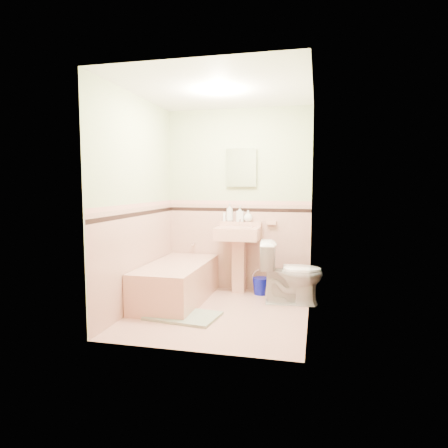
% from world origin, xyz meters
% --- Properties ---
extents(floor, '(2.20, 2.20, 0.00)m').
position_xyz_m(floor, '(0.00, 0.00, 0.00)').
color(floor, '#D39F8A').
rests_on(floor, ground).
extents(ceiling, '(2.20, 2.20, 0.00)m').
position_xyz_m(ceiling, '(0.00, 0.00, 2.50)').
color(ceiling, white).
rests_on(ceiling, ground).
extents(wall_back, '(2.50, 0.00, 2.50)m').
position_xyz_m(wall_back, '(0.00, 1.10, 1.25)').
color(wall_back, beige).
rests_on(wall_back, ground).
extents(wall_front, '(2.50, 0.00, 2.50)m').
position_xyz_m(wall_front, '(0.00, -1.10, 1.25)').
color(wall_front, beige).
rests_on(wall_front, ground).
extents(wall_left, '(0.00, 2.50, 2.50)m').
position_xyz_m(wall_left, '(-1.00, 0.00, 1.25)').
color(wall_left, beige).
rests_on(wall_left, ground).
extents(wall_right, '(0.00, 2.50, 2.50)m').
position_xyz_m(wall_right, '(1.00, 0.00, 1.25)').
color(wall_right, beige).
rests_on(wall_right, ground).
extents(wainscot_back, '(2.00, 0.00, 2.00)m').
position_xyz_m(wainscot_back, '(0.00, 1.09, 0.60)').
color(wainscot_back, '#D6A48F').
rests_on(wainscot_back, ground).
extents(wainscot_front, '(2.00, 0.00, 2.00)m').
position_xyz_m(wainscot_front, '(0.00, -1.09, 0.60)').
color(wainscot_front, '#D6A48F').
rests_on(wainscot_front, ground).
extents(wainscot_left, '(0.00, 2.20, 2.20)m').
position_xyz_m(wainscot_left, '(-0.99, 0.00, 0.60)').
color(wainscot_left, '#D6A48F').
rests_on(wainscot_left, ground).
extents(wainscot_right, '(0.00, 2.20, 2.20)m').
position_xyz_m(wainscot_right, '(0.99, 0.00, 0.60)').
color(wainscot_right, '#D6A48F').
rests_on(wainscot_right, ground).
extents(accent_back, '(2.00, 0.00, 2.00)m').
position_xyz_m(accent_back, '(0.00, 1.08, 1.12)').
color(accent_back, black).
rests_on(accent_back, ground).
extents(accent_front, '(2.00, 0.00, 2.00)m').
position_xyz_m(accent_front, '(0.00, -1.08, 1.12)').
color(accent_front, black).
rests_on(accent_front, ground).
extents(accent_left, '(0.00, 2.20, 2.20)m').
position_xyz_m(accent_left, '(-0.98, 0.00, 1.12)').
color(accent_left, black).
rests_on(accent_left, ground).
extents(accent_right, '(0.00, 2.20, 2.20)m').
position_xyz_m(accent_right, '(0.98, 0.00, 1.12)').
color(accent_right, black).
rests_on(accent_right, ground).
extents(cap_back, '(2.00, 0.00, 2.00)m').
position_xyz_m(cap_back, '(0.00, 1.08, 1.22)').
color(cap_back, tan).
rests_on(cap_back, ground).
extents(cap_front, '(2.00, 0.00, 2.00)m').
position_xyz_m(cap_front, '(0.00, -1.08, 1.22)').
color(cap_front, tan).
rests_on(cap_front, ground).
extents(cap_left, '(0.00, 2.20, 2.20)m').
position_xyz_m(cap_left, '(-0.98, 0.00, 1.22)').
color(cap_left, tan).
rests_on(cap_left, ground).
extents(cap_right, '(0.00, 2.20, 2.20)m').
position_xyz_m(cap_right, '(0.98, 0.00, 1.22)').
color(cap_right, tan).
rests_on(cap_right, ground).
extents(bathtub, '(0.70, 1.50, 0.45)m').
position_xyz_m(bathtub, '(-0.63, 0.33, 0.23)').
color(bathtub, tan).
rests_on(bathtub, floor).
extents(tub_faucet, '(0.04, 0.12, 0.04)m').
position_xyz_m(tub_faucet, '(-0.63, 1.05, 0.63)').
color(tub_faucet, silver).
rests_on(tub_faucet, wall_back).
extents(sink, '(0.57, 0.48, 0.90)m').
position_xyz_m(sink, '(0.05, 0.86, 0.45)').
color(sink, tan).
rests_on(sink, floor).
extents(sink_faucet, '(0.02, 0.02, 0.10)m').
position_xyz_m(sink_faucet, '(0.05, 1.00, 0.95)').
color(sink_faucet, silver).
rests_on(sink_faucet, sink).
extents(medicine_cabinet, '(0.41, 0.04, 0.51)m').
position_xyz_m(medicine_cabinet, '(0.05, 1.07, 1.70)').
color(medicine_cabinet, white).
rests_on(medicine_cabinet, wall_back).
extents(soap_dish, '(0.13, 0.08, 0.04)m').
position_xyz_m(soap_dish, '(0.47, 1.06, 0.95)').
color(soap_dish, tan).
rests_on(soap_dish, wall_back).
extents(soap_bottle_left, '(0.10, 0.10, 0.25)m').
position_xyz_m(soap_bottle_left, '(-0.11, 1.04, 1.08)').
color(soap_bottle_left, '#B2B2B2').
rests_on(soap_bottle_left, sink).
extents(soap_bottle_mid, '(0.11, 0.12, 0.21)m').
position_xyz_m(soap_bottle_mid, '(0.04, 1.04, 1.07)').
color(soap_bottle_mid, '#B2B2B2').
rests_on(soap_bottle_mid, sink).
extents(soap_bottle_right, '(0.16, 0.16, 0.15)m').
position_xyz_m(soap_bottle_right, '(0.15, 1.04, 1.04)').
color(soap_bottle_right, '#B2B2B2').
rests_on(soap_bottle_right, sink).
extents(tube, '(0.05, 0.05, 0.12)m').
position_xyz_m(tube, '(-0.18, 1.04, 1.02)').
color(tube, white).
rests_on(tube, sink).
extents(toilet, '(0.79, 0.50, 0.77)m').
position_xyz_m(toilet, '(0.78, 0.57, 0.39)').
color(toilet, white).
rests_on(toilet, floor).
extents(bucket, '(0.30, 0.30, 0.22)m').
position_xyz_m(bucket, '(0.36, 0.88, 0.11)').
color(bucket, '#0B119F').
rests_on(bucket, floor).
extents(bath_mat, '(0.82, 0.60, 0.03)m').
position_xyz_m(bath_mat, '(-0.35, -0.25, 0.02)').
color(bath_mat, gray).
rests_on(bath_mat, floor).
extents(shoe, '(0.17, 0.09, 0.06)m').
position_xyz_m(shoe, '(-0.48, -0.24, 0.06)').
color(shoe, '#BF1E59').
rests_on(shoe, bath_mat).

